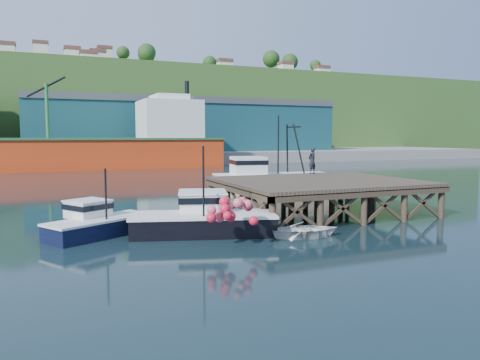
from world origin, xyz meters
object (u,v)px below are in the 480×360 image
trawler (271,178)px  boat_black (203,217)px  dockworker (312,161)px  dinghy (305,230)px  boat_navy (97,222)px

trawler → boat_black: bearing=-119.7°
trawler → dockworker: size_ratio=5.30×
boat_black → dockworker: bearing=51.5°
boat_black → dinghy: (4.29, -2.82, -0.47)m
boat_navy → trawler: size_ratio=0.54×
boat_navy → dinghy: (9.34, -4.42, -0.33)m
dinghy → boat_black: bearing=68.0°
boat_black → boat_navy: bearing=179.1°
boat_navy → dinghy: boat_navy is taller
dinghy → dockworker: size_ratio=1.71×
boat_navy → trawler: trawler is taller
trawler → dinghy: size_ratio=3.10×
trawler → dinghy: trawler is taller
dockworker → boat_black: bearing=16.2°
dinghy → dockworker: 12.89m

